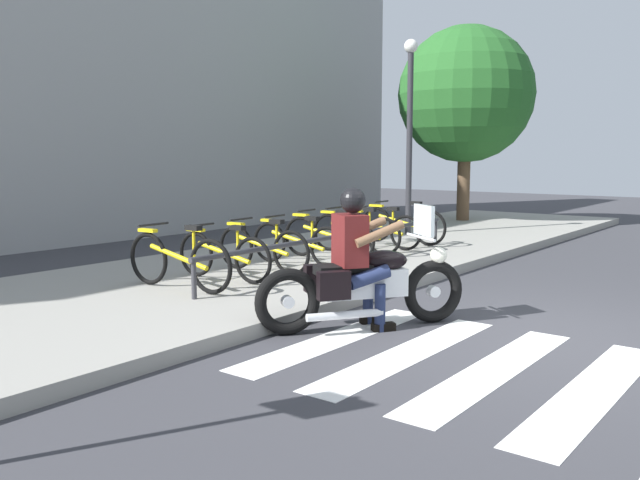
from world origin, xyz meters
name	(u,v)px	position (x,y,z in m)	size (l,w,h in m)	color
ground_plane	(545,338)	(0.00, 0.00, 0.00)	(48.00, 48.00, 0.00)	#38383D
sidewalk	(226,279)	(0.00, 4.41, 0.07)	(24.00, 4.40, 0.15)	gray
crosswalk_stripe_1	(593,391)	(-1.25, -0.80, 0.00)	(2.80, 0.40, 0.01)	white
crosswalk_stripe_2	(493,370)	(-1.25, 0.00, 0.00)	(2.80, 0.40, 0.01)	white
crosswalk_stripe_3	(409,353)	(-1.25, 0.80, 0.00)	(2.80, 0.40, 0.01)	white
crosswalk_stripe_4	(338,338)	(-1.25, 1.60, 0.00)	(2.80, 0.40, 0.01)	white
motorcycle	(364,284)	(-0.77, 1.61, 0.47)	(1.96, 1.38, 1.26)	black
rider	(357,248)	(-0.83, 1.66, 0.84)	(0.77, 0.73, 1.46)	#591919
bicycle_0	(178,260)	(-1.10, 4.10, 0.51)	(0.48, 1.72, 0.80)	black
bicycle_1	(223,255)	(-0.34, 4.10, 0.49)	(0.48, 1.59, 0.73)	black
bicycle_2	(263,248)	(0.42, 4.10, 0.49)	(0.48, 1.60, 0.75)	black
bicycle_3	(297,243)	(1.17, 4.10, 0.49)	(0.48, 1.67, 0.74)	black
bicycle_4	(328,237)	(1.93, 4.10, 0.50)	(0.48, 1.69, 0.77)	black
bicycle_5	(355,232)	(2.68, 4.10, 0.50)	(0.48, 1.70, 0.77)	black
bicycle_6	(380,229)	(3.44, 4.10, 0.49)	(0.48, 1.60, 0.73)	black
bicycle_7	(402,225)	(4.20, 4.10, 0.51)	(0.48, 1.74, 0.79)	black
bike_rack	(343,237)	(1.55, 3.55, 0.58)	(5.89, 0.07, 0.49)	#333338
street_lamp	(410,120)	(5.65, 4.81, 2.49)	(0.28, 0.28, 4.08)	#2D2D33
tree_near_rack	(466,95)	(9.06, 5.21, 3.24)	(3.33, 3.33, 4.91)	brown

